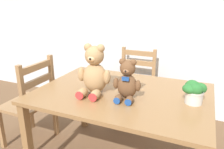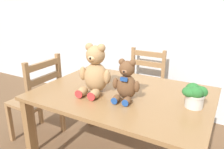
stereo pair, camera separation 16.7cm
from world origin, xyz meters
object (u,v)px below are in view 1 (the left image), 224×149
object	(u,v)px
wooden_chair_side	(30,102)
teddy_bear_right	(127,82)
potted_plant	(194,91)
wooden_chair_behind	(135,84)
teddy_bear_left	(94,73)

from	to	relation	value
wooden_chair_side	teddy_bear_right	distance (m)	1.12
potted_plant	wooden_chair_behind	bearing A→B (deg)	128.43
wooden_chair_side	potted_plant	world-z (taller)	wooden_chair_side
wooden_chair_behind	teddy_bear_left	bearing A→B (deg)	88.41
wooden_chair_behind	teddy_bear_left	size ratio (longest dim) A/B	2.21
teddy_bear_right	potted_plant	distance (m)	0.48
teddy_bear_right	potted_plant	xyz separation A→B (m)	(0.47, 0.11, -0.04)
wooden_chair_side	potted_plant	distance (m)	1.56
wooden_chair_side	potted_plant	xyz separation A→B (m)	(1.52, 0.04, 0.36)
teddy_bear_left	potted_plant	size ratio (longest dim) A/B	2.35
teddy_bear_left	potted_plant	world-z (taller)	teddy_bear_left
wooden_chair_behind	wooden_chair_side	bearing A→B (deg)	49.64
teddy_bear_right	wooden_chair_side	bearing A→B (deg)	-9.02
teddy_bear_left	teddy_bear_right	world-z (taller)	teddy_bear_left
wooden_chair_behind	wooden_chair_side	world-z (taller)	wooden_chair_side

